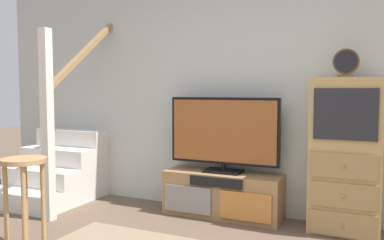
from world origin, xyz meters
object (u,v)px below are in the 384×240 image
(television, at_px, (224,133))
(desk_clock, at_px, (346,63))
(media_console, at_px, (222,195))
(side_cabinet, at_px, (345,156))
(bar_stool_near, at_px, (24,182))

(television, xyz_separation_m, desk_clock, (1.10, -0.03, 0.64))
(media_console, relative_size, side_cabinet, 0.86)
(television, bearing_deg, desk_clock, -1.50)
(side_cabinet, height_order, desk_clock, desk_clock)
(media_console, distance_m, side_cabinet, 1.20)
(media_console, distance_m, television, 0.60)
(media_console, height_order, desk_clock, desk_clock)
(television, bearing_deg, bar_stool_near, -127.27)
(media_console, bearing_deg, bar_stool_near, -127.73)
(media_console, relative_size, desk_clock, 4.83)
(bar_stool_near, bearing_deg, desk_clock, 32.72)
(desk_clock, bearing_deg, television, 178.50)
(media_console, bearing_deg, desk_clock, -0.25)
(media_console, distance_m, desk_clock, 1.66)
(side_cabinet, height_order, bar_stool_near, side_cabinet)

